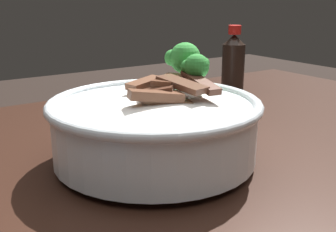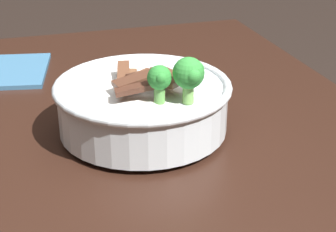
% 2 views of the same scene
% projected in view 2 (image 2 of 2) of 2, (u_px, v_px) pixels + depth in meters
% --- Properties ---
extents(dining_table, '(1.15, 0.97, 0.82)m').
position_uv_depth(dining_table, '(78.00, 231.00, 0.77)').
color(dining_table, black).
rests_on(dining_table, ground).
extents(rice_bowl, '(0.25, 0.25, 0.14)m').
position_uv_depth(rice_bowl, '(144.00, 101.00, 0.76)').
color(rice_bowl, silver).
rests_on(rice_bowl, dining_table).
extents(folded_napkin, '(0.19, 0.13, 0.01)m').
position_uv_depth(folded_napkin, '(19.00, 71.00, 1.00)').
color(folded_napkin, '#386689').
rests_on(folded_napkin, dining_table).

